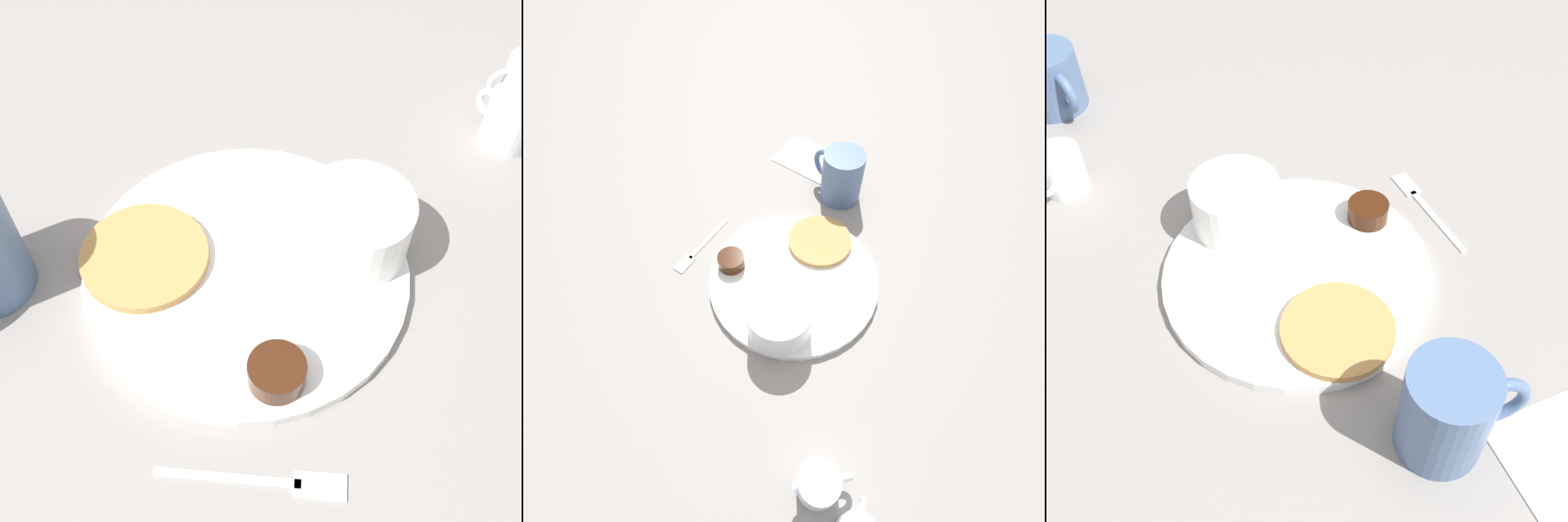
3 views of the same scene
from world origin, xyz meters
TOP-DOWN VIEW (x-y plane):
  - ground_plane at (0.00, 0.00)m, footprint 4.00×4.00m
  - plate at (0.00, 0.00)m, footprint 0.29×0.29m
  - pancake_stack at (0.01, -0.09)m, footprint 0.11×0.11m
  - bowl at (-0.04, 0.09)m, footprint 0.10×0.10m
  - syrup_cup at (0.10, 0.05)m, footprint 0.05×0.05m
  - butter_ramekin at (-0.03, 0.11)m, footprint 0.04×0.04m
  - coffee_mug at (0.06, -0.22)m, footprint 0.11×0.08m
  - creamer_pitcher_near at (-0.22, 0.22)m, footprint 0.06×0.07m
  - fork at (0.17, 0.06)m, footprint 0.03×0.14m
  - napkin at (0.17, -0.26)m, footprint 0.14×0.11m

SIDE VIEW (x-z plane):
  - ground_plane at x=0.00m, z-range 0.00..0.00m
  - fork at x=0.17m, z-range 0.00..0.00m
  - napkin at x=0.17m, z-range 0.00..0.00m
  - plate at x=0.00m, z-range 0.00..0.01m
  - pancake_stack at x=0.01m, z-range 0.01..0.02m
  - syrup_cup at x=0.10m, z-range 0.01..0.03m
  - butter_ramekin at x=-0.03m, z-range 0.01..0.05m
  - creamer_pitcher_near at x=-0.22m, z-range 0.00..0.06m
  - bowl at x=-0.04m, z-range 0.01..0.07m
  - coffee_mug at x=0.06m, z-range 0.00..0.10m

